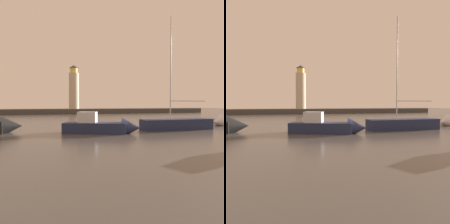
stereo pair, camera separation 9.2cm
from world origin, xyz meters
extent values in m
plane|color=#4C4742|center=(0.00, 30.31, 0.00)|extent=(220.00, 220.00, 0.00)
cube|color=#423F3D|center=(0.00, 60.62, 0.73)|extent=(86.62, 6.31, 1.46)
cylinder|color=beige|center=(0.26, 60.62, 6.78)|extent=(2.95, 2.95, 10.64)
cylinder|color=#F2CC59|center=(0.26, 60.62, 12.85)|extent=(2.21, 2.21, 1.49)
cone|color=#33383D|center=(0.26, 60.62, 14.02)|extent=(2.66, 2.66, 0.85)
cone|color=black|center=(-10.58, 20.38, 0.65)|extent=(2.36, 2.50, 2.35)
cube|color=#1E284C|center=(-2.61, 17.60, 0.52)|extent=(6.34, 4.13, 1.03)
cone|color=#1E284C|center=(0.64, 16.28, 0.57)|extent=(2.40, 2.47, 1.93)
cube|color=silver|center=(-3.29, 17.88, 1.56)|extent=(2.16, 2.00, 1.05)
cone|color=silver|center=(14.28, 19.73, 0.53)|extent=(2.17, 2.27, 1.98)
cube|color=#1E284C|center=(6.69, 17.76, 0.59)|extent=(8.20, 2.06, 1.18)
cylinder|color=#B7B7BC|center=(5.87, 17.77, 6.76)|extent=(0.12, 0.12, 11.16)
cylinder|color=#B7B7BC|center=(8.12, 17.74, 3.19)|extent=(4.50, 0.14, 0.09)
camera|label=1|loc=(-6.88, -2.23, 2.81)|focal=33.39mm
camera|label=2|loc=(-6.79, -2.26, 2.81)|focal=33.39mm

